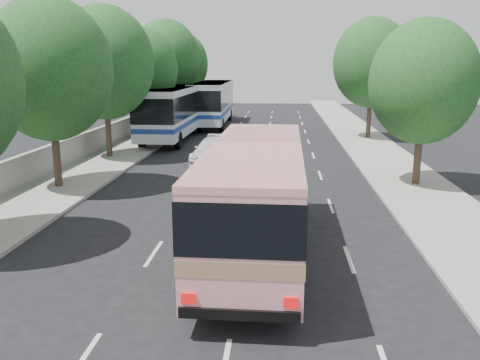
# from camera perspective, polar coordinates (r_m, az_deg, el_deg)

# --- Properties ---
(ground) EXTENTS (120.00, 120.00, 0.00)m
(ground) POSITION_cam_1_polar(r_m,az_deg,el_deg) (17.95, -2.17, -6.11)
(ground) COLOR black
(ground) RESTS_ON ground
(sidewalk_left) EXTENTS (4.00, 90.00, 0.15)m
(sidewalk_left) POSITION_cam_1_polar(r_m,az_deg,el_deg) (38.75, -11.29, 4.13)
(sidewalk_left) COLOR #9E998E
(sidewalk_left) RESTS_ON ground
(sidewalk_right) EXTENTS (4.00, 90.00, 0.12)m
(sidewalk_right) POSITION_cam_1_polar(r_m,az_deg,el_deg) (37.86, 14.38, 3.75)
(sidewalk_right) COLOR #9E998E
(sidewalk_right) RESTS_ON ground
(low_wall) EXTENTS (0.30, 90.00, 1.50)m
(low_wall) POSITION_cam_1_polar(r_m,az_deg,el_deg) (39.16, -13.89, 5.32)
(low_wall) COLOR #9E998E
(low_wall) RESTS_ON sidewalk_left
(tree_left_b) EXTENTS (5.70, 5.70, 8.88)m
(tree_left_b) POSITION_cam_1_polar(r_m,az_deg,el_deg) (25.06, -20.55, 12.06)
(tree_left_b) COLOR #38281E
(tree_left_b) RESTS_ON ground
(tree_left_c) EXTENTS (6.00, 6.00, 9.35)m
(tree_left_c) POSITION_cam_1_polar(r_m,az_deg,el_deg) (32.57, -14.91, 13.01)
(tree_left_c) COLOR #38281E
(tree_left_c) RESTS_ON ground
(tree_left_d) EXTENTS (5.52, 5.52, 8.60)m
(tree_left_d) POSITION_cam_1_polar(r_m,az_deg,el_deg) (40.19, -10.92, 12.42)
(tree_left_d) COLOR #38281E
(tree_left_d) RESTS_ON ground
(tree_left_e) EXTENTS (6.30, 6.30, 9.82)m
(tree_left_e) POSITION_cam_1_polar(r_m,az_deg,el_deg) (47.94, -8.27, 13.53)
(tree_left_e) COLOR #38281E
(tree_left_e) RESTS_ON ground
(tree_left_f) EXTENTS (5.88, 5.88, 9.16)m
(tree_left_f) POSITION_cam_1_polar(r_m,az_deg,el_deg) (55.81, -6.62, 13.04)
(tree_left_f) COLOR #38281E
(tree_left_f) RESTS_ON ground
(tree_right_near) EXTENTS (5.10, 5.10, 7.95)m
(tree_right_near) POSITION_cam_1_polar(r_m,az_deg,el_deg) (25.70, 20.16, 10.72)
(tree_right_near) COLOR #38281E
(tree_right_near) RESTS_ON ground
(tree_right_far) EXTENTS (6.00, 6.00, 9.35)m
(tree_right_far) POSITION_cam_1_polar(r_m,az_deg,el_deg) (41.39, 14.75, 12.92)
(tree_right_far) COLOR #38281E
(tree_right_far) RESTS_ON ground
(pink_bus) EXTENTS (2.90, 10.86, 3.45)m
(pink_bus) POSITION_cam_1_polar(r_m,az_deg,el_deg) (15.63, 1.78, -0.80)
(pink_bus) COLOR pink
(pink_bus) RESTS_ON ground
(pink_taxi) EXTENTS (2.04, 4.69, 1.57)m
(pink_taxi) POSITION_cam_1_polar(r_m,az_deg,el_deg) (20.73, 1.59, -1.22)
(pink_taxi) COLOR #D51277
(pink_taxi) RESTS_ON ground
(white_pickup) EXTENTS (2.48, 5.16, 1.45)m
(white_pickup) POSITION_cam_1_polar(r_m,az_deg,el_deg) (30.75, -3.03, 3.33)
(white_pickup) COLOR silver
(white_pickup) RESTS_ON ground
(tour_coach_front) EXTENTS (3.07, 13.60, 4.06)m
(tour_coach_front) POSITION_cam_1_polar(r_m,az_deg,el_deg) (40.44, -7.42, 8.02)
(tour_coach_front) COLOR white
(tour_coach_front) RESTS_ON ground
(tour_coach_rear) EXTENTS (3.22, 13.77, 4.11)m
(tour_coach_rear) POSITION_cam_1_polar(r_m,az_deg,el_deg) (49.30, -3.10, 9.01)
(tour_coach_rear) COLOR silver
(tour_coach_rear) RESTS_ON ground
(taxi_roof_sign) EXTENTS (0.56, 0.20, 0.18)m
(taxi_roof_sign) POSITION_cam_1_polar(r_m,az_deg,el_deg) (20.53, 1.61, 1.16)
(taxi_roof_sign) COLOR silver
(taxi_roof_sign) RESTS_ON pink_taxi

